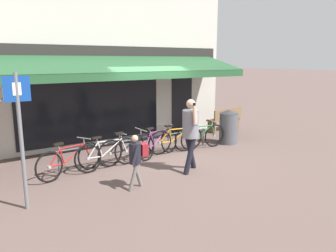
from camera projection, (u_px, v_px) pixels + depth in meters
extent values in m
plane|color=brown|center=(171.00, 158.00, 9.11)|extent=(160.00, 160.00, 0.00)
cube|color=beige|center=(100.00, 61.00, 11.69)|extent=(8.46, 3.00, 5.28)
cube|color=black|center=(93.00, 107.00, 10.23)|extent=(4.65, 0.04, 2.20)
cube|color=black|center=(182.00, 105.00, 12.21)|extent=(0.90, 0.04, 2.10)
cube|color=#282623|center=(119.00, 53.00, 10.42)|extent=(8.04, 0.06, 0.44)
cube|color=#23512D|center=(132.00, 64.00, 9.78)|extent=(7.61, 1.80, 0.50)
cube|color=#23512D|center=(148.00, 76.00, 9.12)|extent=(7.61, 0.03, 0.20)
cylinder|color=#47494F|center=(141.00, 139.00, 9.04)|extent=(4.64, 0.04, 0.04)
cylinder|color=#47494F|center=(59.00, 163.00, 7.83)|extent=(0.04, 0.04, 0.55)
cylinder|color=#47494F|center=(203.00, 138.00, 10.36)|extent=(0.04, 0.04, 0.55)
torus|color=black|center=(89.00, 156.00, 8.14)|extent=(0.69, 0.29, 0.70)
cylinder|color=#9E9EA3|center=(89.00, 156.00, 8.14)|extent=(0.09, 0.08, 0.07)
torus|color=black|center=(49.00, 167.00, 7.27)|extent=(0.69, 0.29, 0.70)
cylinder|color=#9E9EA3|center=(49.00, 167.00, 7.27)|extent=(0.09, 0.08, 0.07)
cylinder|color=#B21E1E|center=(74.00, 153.00, 7.79)|extent=(0.60, 0.24, 0.37)
cylinder|color=#B21E1E|center=(72.00, 146.00, 7.73)|extent=(0.67, 0.24, 0.05)
cylinder|color=#B21E1E|center=(62.00, 156.00, 7.52)|extent=(0.12, 0.04, 0.37)
cylinder|color=#B21E1E|center=(57.00, 165.00, 7.43)|extent=(0.39, 0.15, 0.05)
cylinder|color=#B21E1E|center=(54.00, 158.00, 7.37)|extent=(0.32, 0.15, 0.37)
cylinder|color=#B21E1E|center=(87.00, 150.00, 8.07)|extent=(0.16, 0.06, 0.34)
cylinder|color=#9E9EA3|center=(59.00, 147.00, 7.44)|extent=(0.06, 0.03, 0.11)
cube|color=black|center=(58.00, 144.00, 7.41)|extent=(0.26, 0.17, 0.06)
cylinder|color=#9E9EA3|center=(84.00, 141.00, 7.98)|extent=(0.04, 0.04, 0.14)
cylinder|color=#9E9EA3|center=(84.00, 138.00, 7.97)|extent=(0.18, 0.50, 0.06)
torus|color=black|center=(126.00, 151.00, 8.55)|extent=(0.71, 0.17, 0.71)
cylinder|color=#9E9EA3|center=(126.00, 151.00, 8.55)|extent=(0.07, 0.07, 0.08)
torus|color=black|center=(88.00, 159.00, 7.89)|extent=(0.71, 0.17, 0.71)
cylinder|color=#9E9EA3|center=(88.00, 159.00, 7.89)|extent=(0.07, 0.07, 0.08)
cylinder|color=#BCB7B2|center=(112.00, 148.00, 8.28)|extent=(0.60, 0.11, 0.38)
cylinder|color=#BCB7B2|center=(110.00, 141.00, 8.24)|extent=(0.67, 0.08, 0.05)
cylinder|color=#BCB7B2|center=(100.00, 149.00, 8.08)|extent=(0.13, 0.08, 0.37)
cylinder|color=#BCB7B2|center=(95.00, 157.00, 8.01)|extent=(0.38, 0.06, 0.05)
cylinder|color=#BCB7B2|center=(93.00, 150.00, 7.96)|extent=(0.33, 0.09, 0.37)
cylinder|color=#BCB7B2|center=(124.00, 145.00, 8.50)|extent=(0.16, 0.07, 0.34)
cylinder|color=#9E9EA3|center=(97.00, 140.00, 8.02)|extent=(0.06, 0.04, 0.11)
cube|color=black|center=(96.00, 138.00, 8.00)|extent=(0.25, 0.12, 0.06)
cylinder|color=#9E9EA3|center=(121.00, 136.00, 8.43)|extent=(0.03, 0.04, 0.14)
cylinder|color=#9E9EA3|center=(121.00, 134.00, 8.42)|extent=(0.06, 0.52, 0.08)
torus|color=black|center=(144.00, 146.00, 9.02)|extent=(0.73, 0.17, 0.73)
cylinder|color=#9E9EA3|center=(144.00, 146.00, 9.02)|extent=(0.08, 0.07, 0.07)
torus|color=black|center=(110.00, 153.00, 8.30)|extent=(0.73, 0.17, 0.73)
cylinder|color=#9E9EA3|center=(110.00, 153.00, 8.30)|extent=(0.08, 0.07, 0.07)
cylinder|color=black|center=(132.00, 143.00, 8.71)|extent=(0.61, 0.10, 0.39)
cylinder|color=black|center=(131.00, 136.00, 8.64)|extent=(0.67, 0.12, 0.05)
cylinder|color=black|center=(121.00, 145.00, 8.48)|extent=(0.12, 0.07, 0.38)
cylinder|color=black|center=(116.00, 152.00, 8.43)|extent=(0.39, 0.09, 0.05)
cylinder|color=black|center=(115.00, 146.00, 8.36)|extent=(0.33, 0.06, 0.38)
cylinder|color=black|center=(142.00, 140.00, 8.94)|extent=(0.16, 0.07, 0.35)
cylinder|color=#9E9EA3|center=(120.00, 136.00, 8.39)|extent=(0.06, 0.04, 0.11)
cube|color=black|center=(119.00, 134.00, 8.37)|extent=(0.25, 0.13, 0.05)
cylinder|color=#9E9EA3|center=(141.00, 132.00, 8.85)|extent=(0.03, 0.04, 0.14)
cylinder|color=#9E9EA3|center=(141.00, 130.00, 8.83)|extent=(0.09, 0.52, 0.05)
torus|color=black|center=(169.00, 140.00, 9.63)|extent=(0.74, 0.35, 0.72)
cylinder|color=#9E9EA3|center=(169.00, 140.00, 9.63)|extent=(0.09, 0.09, 0.08)
torus|color=black|center=(145.00, 148.00, 8.84)|extent=(0.74, 0.35, 0.72)
cylinder|color=#9E9EA3|center=(145.00, 148.00, 8.84)|extent=(0.09, 0.09, 0.08)
cylinder|color=#892D7A|center=(160.00, 138.00, 9.32)|extent=(0.55, 0.25, 0.38)
cylinder|color=#892D7A|center=(158.00, 131.00, 9.27)|extent=(0.62, 0.21, 0.05)
cylinder|color=#892D7A|center=(152.00, 139.00, 9.07)|extent=(0.13, 0.07, 0.38)
cylinder|color=#892D7A|center=(150.00, 147.00, 8.98)|extent=(0.36, 0.13, 0.05)
cylinder|color=#892D7A|center=(148.00, 140.00, 8.93)|extent=(0.30, 0.17, 0.37)
cylinder|color=#892D7A|center=(167.00, 135.00, 9.57)|extent=(0.16, 0.05, 0.35)
cylinder|color=#9E9EA3|center=(150.00, 131.00, 9.01)|extent=(0.06, 0.03, 0.11)
cube|color=black|center=(149.00, 129.00, 8.99)|extent=(0.26, 0.17, 0.06)
cylinder|color=#9E9EA3|center=(165.00, 127.00, 9.50)|extent=(0.04, 0.05, 0.14)
cylinder|color=#9E9EA3|center=(165.00, 125.00, 9.50)|extent=(0.17, 0.50, 0.10)
torus|color=black|center=(191.00, 139.00, 9.83)|extent=(0.75, 0.23, 0.74)
cylinder|color=#9E9EA3|center=(191.00, 139.00, 9.83)|extent=(0.08, 0.08, 0.08)
torus|color=black|center=(160.00, 143.00, 9.35)|extent=(0.75, 0.23, 0.74)
cylinder|color=#9E9EA3|center=(160.00, 143.00, 9.35)|extent=(0.08, 0.08, 0.08)
cylinder|color=orange|center=(180.00, 135.00, 9.60)|extent=(0.59, 0.16, 0.39)
cylinder|color=orange|center=(179.00, 129.00, 9.52)|extent=(0.65, 0.11, 0.05)
cylinder|color=orange|center=(170.00, 136.00, 9.44)|extent=(0.13, 0.09, 0.39)
cylinder|color=orange|center=(166.00, 142.00, 9.43)|extent=(0.37, 0.08, 0.05)
cylinder|color=orange|center=(165.00, 136.00, 9.36)|extent=(0.32, 0.12, 0.38)
cylinder|color=orange|center=(190.00, 133.00, 9.75)|extent=(0.16, 0.07, 0.36)
cylinder|color=#9E9EA3|center=(169.00, 128.00, 9.34)|extent=(0.06, 0.04, 0.11)
cube|color=black|center=(169.00, 126.00, 9.31)|extent=(0.25, 0.13, 0.06)
cylinder|color=#9E9EA3|center=(189.00, 126.00, 9.65)|extent=(0.03, 0.05, 0.14)
cylinder|color=#9E9EA3|center=(189.00, 124.00, 9.63)|extent=(0.09, 0.52, 0.09)
torus|color=black|center=(214.00, 136.00, 10.23)|extent=(0.73, 0.17, 0.73)
cylinder|color=#9E9EA3|center=(214.00, 136.00, 10.23)|extent=(0.08, 0.07, 0.07)
torus|color=black|center=(185.00, 140.00, 9.72)|extent=(0.73, 0.17, 0.73)
cylinder|color=#9E9EA3|center=(185.00, 140.00, 9.72)|extent=(0.08, 0.07, 0.07)
cylinder|color=#23703D|center=(204.00, 132.00, 10.00)|extent=(0.60, 0.12, 0.39)
cylinder|color=#23703D|center=(203.00, 126.00, 9.93)|extent=(0.66, 0.10, 0.05)
cylinder|color=#23703D|center=(195.00, 133.00, 9.84)|extent=(0.12, 0.06, 0.38)
cylinder|color=#23703D|center=(190.00, 139.00, 9.81)|extent=(0.38, 0.07, 0.05)
cylinder|color=#23703D|center=(190.00, 133.00, 9.75)|extent=(0.32, 0.09, 0.38)
cylinder|color=#23703D|center=(213.00, 131.00, 10.16)|extent=(0.16, 0.05, 0.35)
cylinder|color=#9E9EA3|center=(194.00, 125.00, 9.75)|extent=(0.06, 0.03, 0.11)
cube|color=black|center=(193.00, 123.00, 9.72)|extent=(0.25, 0.13, 0.06)
cylinder|color=#9E9EA3|center=(212.00, 123.00, 10.07)|extent=(0.03, 0.04, 0.14)
cylinder|color=#9E9EA3|center=(212.00, 121.00, 10.05)|extent=(0.08, 0.52, 0.06)
cylinder|color=black|center=(190.00, 156.00, 7.83)|extent=(0.38, 0.17, 0.88)
cylinder|color=black|center=(191.00, 152.00, 8.15)|extent=(0.38, 0.17, 0.88)
cylinder|color=gray|center=(191.00, 124.00, 7.84)|extent=(0.44, 0.44, 0.67)
sphere|color=tan|center=(191.00, 104.00, 7.75)|extent=(0.22, 0.22, 0.22)
cylinder|color=gray|center=(187.00, 122.00, 8.07)|extent=(0.32, 0.21, 0.60)
cylinder|color=gray|center=(196.00, 119.00, 7.60)|extent=(0.24, 0.23, 0.30)
cylinder|color=tan|center=(195.00, 116.00, 7.57)|extent=(0.16, 0.22, 0.45)
cube|color=black|center=(194.00, 106.00, 7.58)|extent=(0.03, 0.07, 0.14)
cylinder|color=slate|center=(133.00, 178.00, 6.82)|extent=(0.24, 0.10, 0.58)
cylinder|color=slate|center=(138.00, 174.00, 7.02)|extent=(0.24, 0.10, 0.58)
cylinder|color=black|center=(135.00, 153.00, 6.82)|extent=(0.27, 0.27, 0.44)
sphere|color=tan|center=(135.00, 139.00, 6.76)|extent=(0.15, 0.15, 0.15)
cylinder|color=black|center=(135.00, 151.00, 6.98)|extent=(0.21, 0.10, 0.39)
cylinder|color=black|center=(135.00, 155.00, 6.67)|extent=(0.21, 0.10, 0.39)
cube|color=maroon|center=(143.00, 150.00, 6.91)|extent=(0.15, 0.22, 0.26)
cylinder|color=#515459|center=(229.00, 128.00, 10.65)|extent=(0.60, 0.60, 1.00)
cone|color=#33353A|center=(229.00, 111.00, 10.54)|extent=(0.61, 0.61, 0.12)
cylinder|color=slate|center=(22.00, 143.00, 5.78)|extent=(0.07, 0.07, 2.48)
cube|color=#14429E|center=(17.00, 89.00, 5.59)|extent=(0.44, 0.02, 0.44)
cube|color=white|center=(17.00, 89.00, 5.57)|extent=(0.14, 0.01, 0.22)
cube|color=brown|center=(224.00, 119.00, 12.66)|extent=(1.64, 0.63, 0.06)
cube|color=brown|center=(228.00, 114.00, 12.48)|extent=(1.59, 0.24, 0.40)
cube|color=brown|center=(212.00, 127.00, 12.24)|extent=(0.12, 0.36, 0.45)
cube|color=brown|center=(235.00, 122.00, 13.18)|extent=(0.12, 0.36, 0.45)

